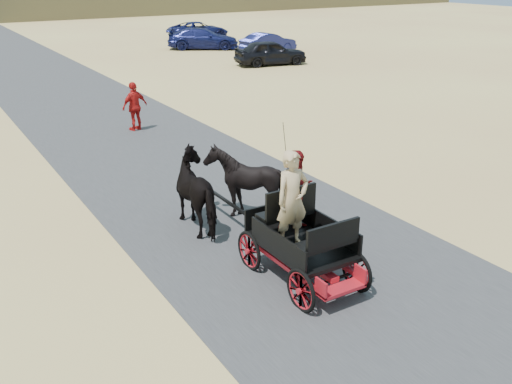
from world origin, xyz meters
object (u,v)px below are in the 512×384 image
horse_right (244,182)px  car_a (271,52)px  car_d (199,30)px  horse_left (201,192)px  pedestrian (135,106)px  carriage (301,261)px  car_b (268,43)px  car_c (203,39)px

horse_right → car_a: bearing=-124.6°
car_d → horse_left: bearing=160.5°
horse_left → pedestrian: bearing=-100.9°
carriage → horse_left: horse_left is taller
pedestrian → horse_left: bearing=63.4°
car_d → carriage: bearing=163.2°
car_b → car_d: bearing=-4.2°
horse_right → car_d: size_ratio=0.36×
car_c → carriage: bearing=-173.5°
pedestrian → car_a: 15.27m
car_b → car_d: size_ratio=0.84×
car_a → car_d: 14.19m
carriage → car_b: 29.78m
pedestrian → car_d: 27.49m
carriage → car_d: car_d is taller
pedestrian → car_a: pedestrian is taller
car_a → car_c: 8.25m
car_c → pedestrian: bearing=176.8°
carriage → car_a: 24.74m
pedestrian → car_b: 20.07m
car_b → car_c: bearing=30.1°
car_a → car_b: (2.61, 4.32, -0.07)m
carriage → car_d: 38.24m
horse_right → car_d: bearing=-114.7°
carriage → pedestrian: 11.57m
carriage → horse_right: bearing=79.6°
carriage → car_a: (13.02, 21.04, 0.36)m
carriage → car_c: (12.73, 29.29, 0.36)m
carriage → pedestrian: (1.09, 11.51, 0.50)m
car_d → car_b: bearing=-171.2°
car_c → horse_right: bearing=-174.9°
horse_left → car_c: (13.28, 26.29, -0.13)m
car_c → car_d: bearing=6.1°
carriage → horse_right: (0.55, 3.00, 0.49)m
horse_left → car_a: bearing=-126.9°
car_b → car_d: 9.70m
horse_left → car_a: size_ratio=0.47×
carriage → car_c: bearing=66.5°
horse_right → car_a: 21.93m
horse_left → pedestrian: pedestrian is taller
carriage → car_a: size_ratio=0.57×
horse_left → carriage: bearing=100.4°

